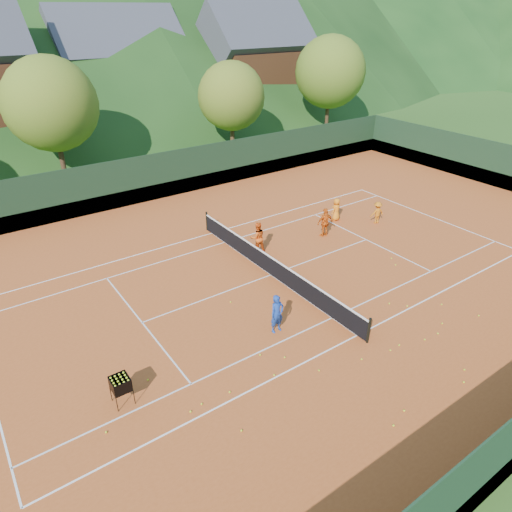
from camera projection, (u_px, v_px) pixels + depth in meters
ground at (271, 275)px, 21.33m from camera, size 400.00×400.00×0.00m
clay_court at (271, 275)px, 21.32m from camera, size 40.00×24.00×0.02m
coach at (277, 314)px, 17.26m from camera, size 0.59×0.39×1.59m
student_a at (257, 237)px, 22.94m from camera, size 0.92×0.80×1.64m
student_b at (325, 222)px, 24.57m from camera, size 1.00×0.54×1.62m
student_c at (336, 209)px, 26.51m from camera, size 0.72×0.54×1.33m
student_d at (377, 213)px, 26.17m from camera, size 0.92×0.65×1.29m
tennis_ball_0 at (391, 258)px, 22.65m from camera, size 0.07×0.07×0.07m
tennis_ball_1 at (148, 380)px, 15.26m from camera, size 0.07×0.07×0.07m
tennis_ball_2 at (274, 375)px, 15.45m from camera, size 0.07×0.07×0.07m
tennis_ball_3 at (230, 392)px, 14.77m from camera, size 0.07×0.07×0.07m
tennis_ball_4 at (438, 333)px, 17.42m from camera, size 0.07×0.07×0.07m
tennis_ball_5 at (191, 412)px, 14.06m from camera, size 0.07×0.07×0.07m
tennis_ball_6 at (106, 432)px, 13.37m from camera, size 0.07×0.07×0.07m
tennis_ball_7 at (390, 350)px, 16.57m from camera, size 0.07×0.07×0.07m
tennis_ball_8 at (260, 355)px, 16.35m from camera, size 0.07×0.07×0.07m
tennis_ball_9 at (285, 357)px, 16.24m from camera, size 0.07×0.07×0.07m
tennis_ball_10 at (464, 370)px, 15.68m from camera, size 0.07×0.07×0.07m
tennis_ball_11 at (404, 411)px, 14.09m from camera, size 0.07×0.07×0.07m
tennis_ball_12 at (231, 302)px, 19.28m from camera, size 0.07×0.07×0.07m
tennis_ball_13 at (319, 370)px, 15.65m from camera, size 0.07×0.07×0.07m
tennis_ball_14 at (362, 359)px, 16.15m from camera, size 0.07×0.07×0.07m
tennis_ball_15 at (442, 323)px, 17.98m from camera, size 0.07×0.07×0.07m
tennis_ball_17 at (442, 304)px, 19.13m from camera, size 0.07×0.07×0.07m
tennis_ball_18 at (202, 404)px, 14.33m from camera, size 0.07×0.07×0.07m
tennis_ball_19 at (389, 303)px, 19.19m from camera, size 0.07×0.07×0.07m
tennis_ball_20 at (407, 306)px, 19.03m from camera, size 0.07×0.07×0.07m
tennis_ball_21 at (394, 426)px, 13.59m from camera, size 0.07×0.07×0.07m
tennis_ball_22 at (242, 431)px, 13.43m from camera, size 0.07×0.07×0.07m
tennis_ball_23 at (396, 265)px, 22.08m from camera, size 0.07×0.07×0.07m
tennis_ball_24 at (464, 382)px, 15.16m from camera, size 0.07×0.07×0.07m
tennis_ball_25 at (479, 316)px, 18.43m from camera, size 0.07×0.07×0.07m
tennis_ball_26 at (425, 340)px, 17.11m from camera, size 0.07×0.07×0.07m
tennis_ball_28 at (399, 345)px, 16.83m from camera, size 0.07×0.07×0.07m
court_lines at (271, 275)px, 21.32m from camera, size 23.83×11.03×0.00m
tennis_net at (271, 266)px, 21.08m from camera, size 0.10×12.07×1.10m
perimeter_fence at (272, 251)px, 20.72m from camera, size 40.40×24.24×3.00m
ball_hopper at (120, 384)px, 14.09m from camera, size 0.57×0.57×1.00m
chalet_mid at (119, 75)px, 46.38m from camera, size 12.65×8.82×11.45m
chalet_right at (254, 67)px, 50.45m from camera, size 11.50×8.82×11.91m
tree_b at (51, 104)px, 31.18m from camera, size 6.40×6.40×8.40m
tree_c at (231, 96)px, 37.84m from camera, size 5.60×5.60×7.35m
tree_d at (330, 72)px, 44.16m from camera, size 6.80×6.80×8.93m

